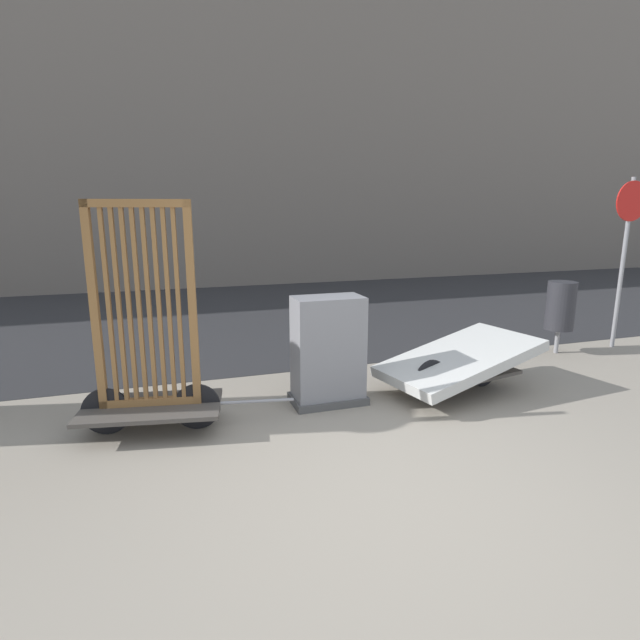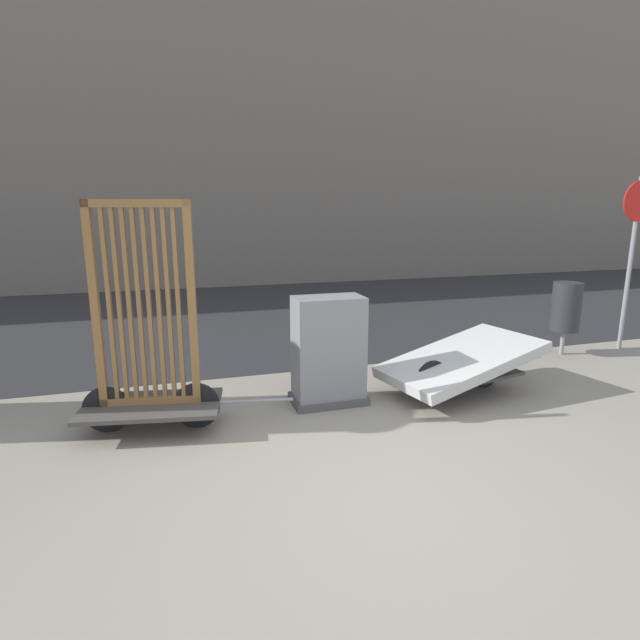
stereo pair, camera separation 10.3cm
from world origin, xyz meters
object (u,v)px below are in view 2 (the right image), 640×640
Objects in this scene: bike_cart_with_bedframe at (149,356)px; bike_cart_with_mattress at (461,362)px; utility_cabinet at (328,355)px; trash_bin at (566,307)px; sign_post at (634,239)px.

bike_cart_with_mattress is at bearing 9.93° from bike_cart_with_bedframe.
bike_cart_with_bedframe is 0.95× the size of bike_cart_with_mattress.
utility_cabinet is (-1.51, 0.17, 0.17)m from bike_cart_with_mattress.
bike_cart_with_bedframe is 2.04× the size of trash_bin.
bike_cart_with_mattress is 2.49m from trash_bin.
bike_cart_with_mattress is at bearing -164.39° from sign_post.
trash_bin is at bearing 11.19° from bike_cart_with_mattress.
trash_bin is at bearing 19.49° from bike_cart_with_bedframe.
bike_cart_with_bedframe is 0.85× the size of sign_post.
bike_cart_with_bedframe is at bearing -172.00° from sign_post.
bike_cart_with_bedframe is 5.67m from trash_bin.
sign_post is at bearing 17.91° from bike_cart_with_bedframe.
bike_cart_with_mattress is at bearing -157.53° from trash_bin.
bike_cart_with_mattress is (3.31, 0.00, -0.36)m from bike_cart_with_bedframe.
bike_cart_with_bedframe is 3.33m from bike_cart_with_mattress.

